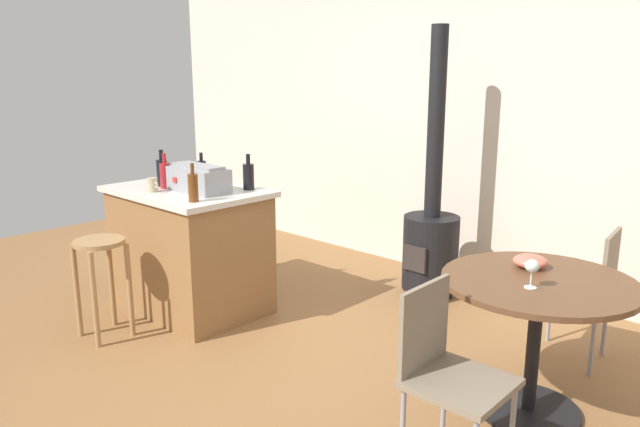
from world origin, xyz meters
The scene contains 18 objects.
ground_plane centered at (0.00, 0.00, 0.00)m, with size 8.80×8.80×0.00m, color olive.
back_wall centered at (0.00, 2.33, 1.35)m, with size 8.00×0.10×2.70m, color beige.
kitchen_island centered at (-1.26, 0.26, 0.47)m, with size 1.17×0.81×0.93m.
wooden_stool centered at (-1.25, -0.44, 0.49)m, with size 0.33×0.33×0.68m.
dining_table centered at (1.27, 0.63, 0.57)m, with size 0.98×0.98×0.74m.
folding_chair_near centered at (1.25, 1.41, 0.50)m, with size 0.45×0.45×0.85m.
folding_chair_far centered at (1.21, -0.13, 0.52)m, with size 0.41×0.41×0.88m.
wood_stove centered at (-0.08, 1.72, 0.51)m, with size 0.44×0.45×2.10m.
toolbox centered at (-1.10, 0.26, 1.02)m, with size 0.47×0.25×0.20m.
bottle_0 centered at (-0.90, 0.56, 1.03)m, with size 0.08×0.08×0.26m.
bottle_1 centered at (-0.84, 0.03, 1.03)m, with size 0.07×0.07×0.26m.
bottle_2 centered at (-1.38, 0.17, 1.03)m, with size 0.08×0.08×0.26m.
bottle_3 centered at (-1.38, 0.49, 1.02)m, with size 0.07×0.07×0.23m.
bottle_4 centered at (-1.48, 0.20, 1.03)m, with size 0.08×0.08×0.27m.
cup_0 centered at (-1.33, 0.03, 0.98)m, with size 0.11×0.07×0.10m.
cup_1 centered at (-1.57, 0.40, 0.97)m, with size 0.12×0.08×0.10m.
wine_glass centered at (1.29, 0.48, 0.85)m, with size 0.07×0.07×0.14m.
serving_bowl centered at (1.15, 0.78, 0.78)m, with size 0.18×0.18×0.07m, color #DB6651.
Camera 1 is at (2.45, -2.23, 1.77)m, focal length 33.86 mm.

